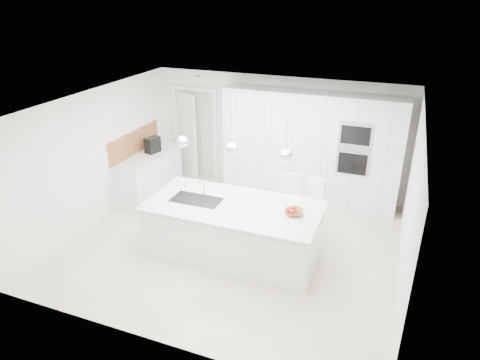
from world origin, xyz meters
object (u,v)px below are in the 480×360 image
at_px(island_base, 233,231).
at_px(fruit_bowl, 294,212).
at_px(espresso_machine, 153,145).
at_px(bar_stool_right, 313,210).
at_px(bar_stool_left, 288,206).

xyz_separation_m(island_base, fruit_bowl, (1.00, 0.10, 0.51)).
bearing_deg(fruit_bowl, espresso_machine, 155.56).
relative_size(fruit_bowl, bar_stool_right, 0.26).
xyz_separation_m(espresso_machine, bar_stool_left, (3.21, -0.75, -0.50)).
xyz_separation_m(island_base, bar_stool_right, (1.13, 0.99, 0.13)).
bearing_deg(island_base, fruit_bowl, 5.45).
bearing_deg(bar_stool_right, espresso_machine, -169.11).
relative_size(espresso_machine, bar_stool_right, 0.30).
distance_m(fruit_bowl, bar_stool_right, 0.98).
bearing_deg(island_base, espresso_machine, 146.13).
height_order(bar_stool_left, bar_stool_right, bar_stool_left).
bearing_deg(bar_stool_right, island_base, -116.87).
relative_size(bar_stool_left, bar_stool_right, 1.02).
xyz_separation_m(espresso_machine, bar_stool_right, (3.66, -0.71, -0.51)).
height_order(island_base, fruit_bowl, fruit_bowl).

